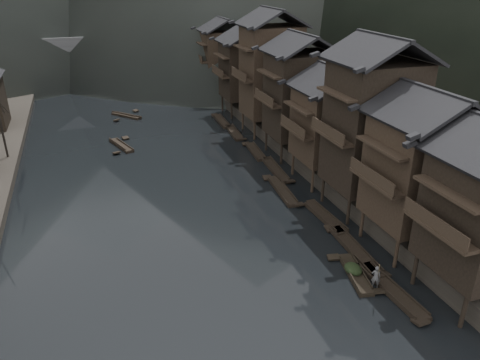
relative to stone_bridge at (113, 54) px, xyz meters
name	(u,v)px	position (x,y,z in m)	size (l,w,h in m)	color
water	(205,277)	(0.00, -72.00, -5.11)	(300.00, 300.00, 0.00)	black
right_bank	(344,98)	(35.00, -32.00, -4.21)	(40.00, 200.00, 1.80)	#2D2823
stilt_houses	(306,85)	(17.28, -52.58, 3.79)	(9.00, 67.60, 16.69)	black
moored_sampans	(281,179)	(12.29, -57.85, -4.91)	(3.16, 49.84, 0.47)	black
midriver_boats	(137,107)	(1.21, -23.88, -4.91)	(12.90, 43.60, 0.45)	black
stone_bridge	(113,54)	(0.00, 0.00, 0.00)	(40.00, 6.00, 9.00)	#4C4C4F
hero_sampan	(355,273)	(10.74, -75.41, -4.91)	(2.20, 5.62, 0.44)	black
cargo_heap	(354,265)	(10.68, -75.16, -4.30)	(1.22, 1.60, 0.73)	black
boatman	(376,274)	(11.15, -77.31, -3.77)	(0.66, 0.43, 1.80)	#555557
bamboo_pole	(384,241)	(11.35, -77.31, -1.09)	(0.06, 0.06, 4.63)	#8C7A51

